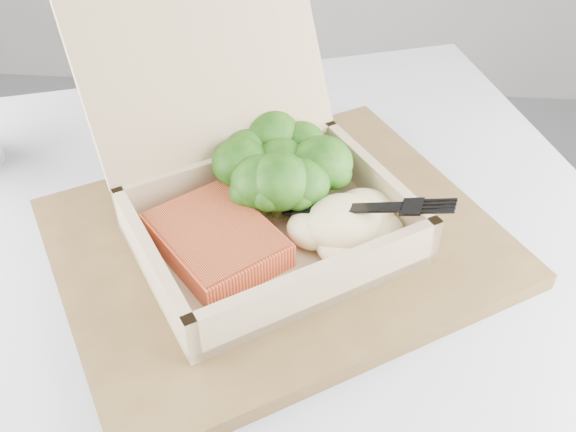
{
  "coord_description": "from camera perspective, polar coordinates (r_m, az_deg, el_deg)",
  "views": [
    {
      "loc": [
        0.76,
        0.04,
        1.13
      ],
      "look_at": [
        0.72,
        0.45,
        0.76
      ],
      "focal_mm": 40.0,
      "sensor_mm": 36.0,
      "label": 1
    }
  ],
  "objects": [
    {
      "name": "takeout_container",
      "position": [
        0.57,
        -3.51,
        3.85
      ],
      "size": [
        0.33,
        0.34,
        0.2
      ],
      "rotation": [
        0.0,
        0.0,
        0.59
      ],
      "color": "#A08160",
      "rests_on": "serving_tray"
    },
    {
      "name": "receipt",
      "position": [
        0.74,
        -1.71,
        7.68
      ],
      "size": [
        0.12,
        0.17,
        0.0
      ],
      "primitive_type": "cube",
      "rotation": [
        0.0,
        0.0,
        0.32
      ],
      "color": "white",
      "rests_on": "cafe_table"
    },
    {
      "name": "broccoli_pile",
      "position": [
        0.6,
        -0.6,
        4.31
      ],
      "size": [
        0.13,
        0.13,
        0.05
      ],
      "primitive_type": null,
      "color": "#336F18",
      "rests_on": "takeout_container"
    },
    {
      "name": "serving_tray",
      "position": [
        0.58,
        -1.02,
        -2.32
      ],
      "size": [
        0.48,
        0.46,
        0.02
      ],
      "primitive_type": "cube",
      "rotation": [
        0.0,
        0.0,
        0.56
      ],
      "color": "brown",
      "rests_on": "cafe_table"
    },
    {
      "name": "mashed_potatoes",
      "position": [
        0.55,
        5.03,
        -0.56
      ],
      "size": [
        0.11,
        0.09,
        0.04
      ],
      "primitive_type": "ellipsoid",
      "color": "beige",
      "rests_on": "takeout_container"
    },
    {
      "name": "cafe_table",
      "position": [
        0.7,
        -4.12,
        -16.9
      ],
      "size": [
        0.97,
        0.97,
        0.72
      ],
      "rotation": [
        0.0,
        0.0,
        0.33
      ],
      "color": "black",
      "rests_on": "floor"
    },
    {
      "name": "plastic_fork",
      "position": [
        0.54,
        2.72,
        1.1
      ],
      "size": [
        0.15,
        0.05,
        0.03
      ],
      "rotation": [
        0.0,
        0.0,
        4.46
      ],
      "color": "black",
      "rests_on": "mashed_potatoes"
    },
    {
      "name": "salmon_fillet",
      "position": [
        0.54,
        -6.41,
        -2.12
      ],
      "size": [
        0.14,
        0.14,
        0.02
      ],
      "primitive_type": "cube",
      "rotation": [
        0.0,
        0.0,
        0.73
      ],
      "color": "orange",
      "rests_on": "takeout_container"
    }
  ]
}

